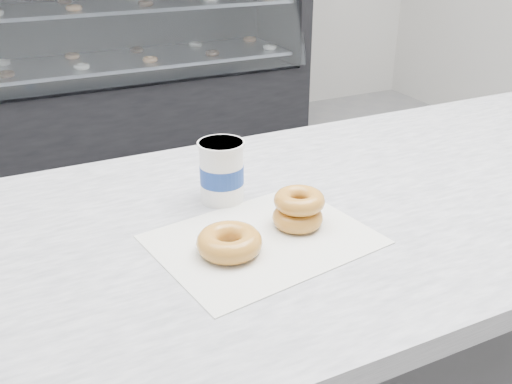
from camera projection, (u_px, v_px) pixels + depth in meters
ground at (267, 350)px, 2.01m from camera, size 5.00×5.00×0.00m
counter at (386, 358)px, 1.32m from camera, size 3.06×0.76×0.90m
display_case at (112, 75)px, 3.51m from camera, size 2.40×0.74×1.25m
wax_paper at (263, 240)px, 0.93m from camera, size 0.38×0.31×0.00m
donut_single at (229, 242)px, 0.88m from camera, size 0.13×0.13×0.04m
donut_stack at (298, 209)px, 0.96m from camera, size 0.10×0.10×0.06m
coffee_cup at (222, 171)px, 1.04m from camera, size 0.10×0.10×0.11m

